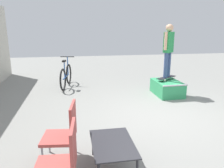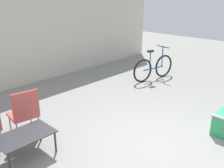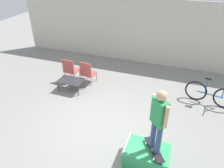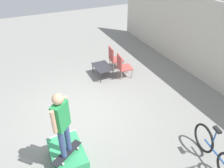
{
  "view_description": "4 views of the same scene",
  "coord_description": "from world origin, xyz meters",
  "px_view_note": "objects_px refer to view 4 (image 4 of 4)",
  "views": [
    {
      "loc": [
        -4.68,
        2.04,
        2.12
      ],
      "look_at": [
        0.15,
        1.19,
        0.84
      ],
      "focal_mm": 35.0,
      "sensor_mm": 36.0,
      "label": 1
    },
    {
      "loc": [
        -3.43,
        -2.12,
        2.72
      ],
      "look_at": [
        0.19,
        1.34,
        0.89
      ],
      "focal_mm": 40.0,
      "sensor_mm": 36.0,
      "label": 2
    },
    {
      "loc": [
        2.12,
        -4.76,
        4.63
      ],
      "look_at": [
        0.1,
        0.93,
        0.99
      ],
      "focal_mm": 35.0,
      "sensor_mm": 36.0,
      "label": 3
    },
    {
      "loc": [
        5.31,
        -1.38,
        4.66
      ],
      "look_at": [
        0.27,
        0.98,
        0.98
      ],
      "focal_mm": 35.0,
      "sensor_mm": 36.0,
      "label": 4
    }
  ],
  "objects_px": {
    "bicycle": "(216,152)",
    "patio_chair_left": "(114,57)",
    "skate_ramp_box": "(68,156)",
    "person_skater": "(61,121)",
    "patio_chair_right": "(123,65)",
    "skateboard_on_ramp": "(67,153)",
    "coffee_table": "(102,67)"
  },
  "relations": [
    {
      "from": "patio_chair_left",
      "to": "coffee_table",
      "type": "bearing_deg",
      "value": 123.89
    },
    {
      "from": "person_skater",
      "to": "patio_chair_right",
      "type": "relative_size",
      "value": 1.74
    },
    {
      "from": "skate_ramp_box",
      "to": "person_skater",
      "type": "relative_size",
      "value": 0.68
    },
    {
      "from": "skate_ramp_box",
      "to": "coffee_table",
      "type": "bearing_deg",
      "value": 145.23
    },
    {
      "from": "coffee_table",
      "to": "patio_chair_left",
      "type": "distance_m",
      "value": 0.82
    },
    {
      "from": "skateboard_on_ramp",
      "to": "person_skater",
      "type": "distance_m",
      "value": 0.99
    },
    {
      "from": "skateboard_on_ramp",
      "to": "patio_chair_left",
      "type": "relative_size",
      "value": 0.84
    },
    {
      "from": "coffee_table",
      "to": "bicycle",
      "type": "xyz_separation_m",
      "value": [
        5.02,
        0.82,
        0.01
      ]
    },
    {
      "from": "skate_ramp_box",
      "to": "coffee_table",
      "type": "distance_m",
      "value": 4.23
    },
    {
      "from": "coffee_table",
      "to": "skate_ramp_box",
      "type": "bearing_deg",
      "value": -34.77
    },
    {
      "from": "skateboard_on_ramp",
      "to": "bicycle",
      "type": "distance_m",
      "value": 3.55
    },
    {
      "from": "coffee_table",
      "to": "patio_chair_left",
      "type": "bearing_deg",
      "value": 119.39
    },
    {
      "from": "skate_ramp_box",
      "to": "bicycle",
      "type": "xyz_separation_m",
      "value": [
        1.55,
        3.23,
        0.18
      ]
    },
    {
      "from": "skateboard_on_ramp",
      "to": "person_skater",
      "type": "height_order",
      "value": "person_skater"
    },
    {
      "from": "skate_ramp_box",
      "to": "patio_chair_right",
      "type": "distance_m",
      "value": 4.4
    },
    {
      "from": "skateboard_on_ramp",
      "to": "patio_chair_right",
      "type": "relative_size",
      "value": 0.84
    },
    {
      "from": "person_skater",
      "to": "patio_chair_left",
      "type": "height_order",
      "value": "person_skater"
    },
    {
      "from": "patio_chair_left",
      "to": "bicycle",
      "type": "height_order",
      "value": "bicycle"
    },
    {
      "from": "skate_ramp_box",
      "to": "patio_chair_right",
      "type": "height_order",
      "value": "patio_chair_right"
    },
    {
      "from": "coffee_table",
      "to": "patio_chair_right",
      "type": "xyz_separation_m",
      "value": [
        0.38,
        0.71,
        0.12
      ]
    },
    {
      "from": "bicycle",
      "to": "patio_chair_left",
      "type": "bearing_deg",
      "value": -167.99
    },
    {
      "from": "coffee_table",
      "to": "bicycle",
      "type": "height_order",
      "value": "bicycle"
    },
    {
      "from": "person_skater",
      "to": "patio_chair_left",
      "type": "distance_m",
      "value": 5.21
    },
    {
      "from": "skate_ramp_box",
      "to": "patio_chair_left",
      "type": "relative_size",
      "value": 1.18
    },
    {
      "from": "person_skater",
      "to": "patio_chair_left",
      "type": "relative_size",
      "value": 1.74
    },
    {
      "from": "skateboard_on_ramp",
      "to": "coffee_table",
      "type": "xyz_separation_m",
      "value": [
        -3.63,
        2.44,
        -0.14
      ]
    },
    {
      "from": "person_skater",
      "to": "bicycle",
      "type": "relative_size",
      "value": 0.98
    },
    {
      "from": "patio_chair_left",
      "to": "bicycle",
      "type": "relative_size",
      "value": 0.56
    },
    {
      "from": "patio_chair_left",
      "to": "skateboard_on_ramp",
      "type": "bearing_deg",
      "value": 146.51
    },
    {
      "from": "skate_ramp_box",
      "to": "skateboard_on_ramp",
      "type": "distance_m",
      "value": 0.35
    },
    {
      "from": "person_skater",
      "to": "coffee_table",
      "type": "xyz_separation_m",
      "value": [
        -3.63,
        2.44,
        -1.13
      ]
    },
    {
      "from": "skateboard_on_ramp",
      "to": "skate_ramp_box",
      "type": "bearing_deg",
      "value": -132.0
    }
  ]
}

